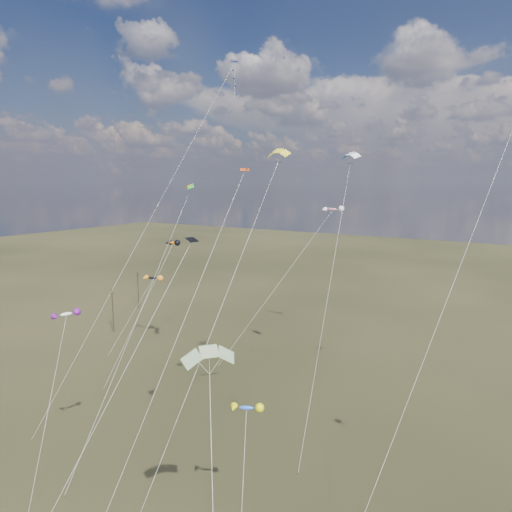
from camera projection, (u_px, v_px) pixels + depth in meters
The scene contains 15 objects.
ground at pixel (146, 505), 38.78m from camera, with size 400.00×400.00×0.00m, color black.
utility_pole_near at pixel (113, 310), 82.96m from camera, with size 1.40×0.20×8.00m.
utility_pole_far at pixel (138, 289), 98.87m from camera, with size 1.40×0.20×8.00m.
diamond_navy_tall at pixel (215, 113), 51.73m from camera, with size 13.54×20.56×40.86m.
diamond_black_mid at pixel (149, 324), 36.08m from camera, with size 5.35×14.43×22.64m.
diamond_orange_center at pixel (202, 276), 38.58m from camera, with size 3.88×16.92×28.42m.
parafoil_yellow at pixel (278, 152), 47.97m from camera, with size 2.70×24.51×31.06m.
parafoil_blue_white at pixel (350, 155), 53.90m from camera, with size 3.70×18.71×31.07m.
parafoil_striped at pixel (209, 352), 26.70m from camera, with size 11.15×13.85×18.10m.
parafoil_tricolor at pixel (189, 187), 57.47m from camera, with size 5.83×24.60×27.33m.
novelty_black_orange at pixel (152, 278), 75.08m from camera, with size 4.40×8.72×12.04m.
novelty_orange_black at pixel (172, 243), 68.17m from camera, with size 2.87×14.37×18.68m.
novelty_white_purple at pixel (66, 316), 40.58m from camera, with size 4.44×8.92×15.90m.
novelty_redwhite_stripe at pixel (332, 210), 73.75m from camera, with size 12.12×18.21×23.32m.
novelty_blue_yellow at pixel (246, 409), 32.64m from camera, with size 5.65×9.18×11.54m.
Camera 1 is at (26.24, -24.77, 27.23)m, focal length 32.00 mm.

